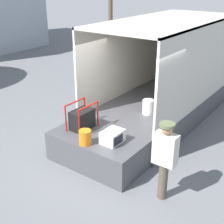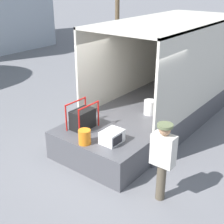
# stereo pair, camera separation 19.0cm
# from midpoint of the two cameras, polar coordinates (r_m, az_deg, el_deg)

# --- Properties ---
(ground_plane) EXTENTS (160.00, 160.00, 0.00)m
(ground_plane) POSITION_cam_midpoint_polar(r_m,az_deg,el_deg) (7.75, 0.79, -7.39)
(ground_plane) COLOR slate
(box_truck) EXTENTS (7.32, 2.28, 2.91)m
(box_truck) POSITION_cam_midpoint_polar(r_m,az_deg,el_deg) (10.94, 15.04, 6.59)
(box_truck) COLOR #B2B2B7
(box_truck) RESTS_ON ground
(tailgate_deck) EXTENTS (1.15, 2.17, 0.69)m
(tailgate_deck) POSITION_cam_midpoint_polar(r_m,az_deg,el_deg) (7.19, -1.99, -6.91)
(tailgate_deck) COLOR #4C4C51
(tailgate_deck) RESTS_ON ground
(microwave) EXTENTS (0.48, 0.38, 0.28)m
(microwave) POSITION_cam_midpoint_polar(r_m,az_deg,el_deg) (6.71, 0.82, -4.54)
(microwave) COLOR white
(microwave) RESTS_ON tailgate_deck
(portable_generator) EXTENTS (0.70, 0.45, 0.64)m
(portable_generator) POSITION_cam_midpoint_polar(r_m,az_deg,el_deg) (7.33, -4.56, -1.18)
(portable_generator) COLOR black
(portable_generator) RESTS_ON tailgate_deck
(orange_bucket) EXTENTS (0.27, 0.27, 0.32)m
(orange_bucket) POSITION_cam_midpoint_polar(r_m,az_deg,el_deg) (6.67, -4.22, -4.56)
(orange_bucket) COLOR orange
(orange_bucket) RESTS_ON tailgate_deck
(worker_person) EXTENTS (0.29, 0.44, 1.61)m
(worker_person) POSITION_cam_midpoint_polar(r_m,az_deg,el_deg) (5.86, 10.23, -7.77)
(worker_person) COLOR brown
(worker_person) RESTS_ON ground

